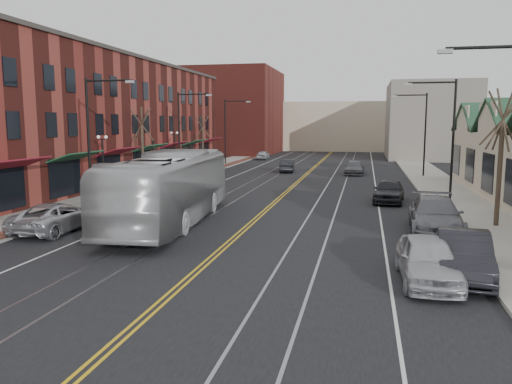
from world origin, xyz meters
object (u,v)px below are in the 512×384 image
at_px(parked_car_a, 428,260).
at_px(parked_car_d, 389,191).
at_px(parked_car_b, 464,255).
at_px(transit_bus, 170,188).
at_px(parked_car_c, 435,215).
at_px(parked_suv, 56,217).

height_order(parked_car_a, parked_car_d, parked_car_d).
bearing_deg(parked_car_b, transit_bus, 160.05).
bearing_deg(parked_car_c, parked_car_d, 103.78).
bearing_deg(parked_car_c, parked_car_a, -96.35).
bearing_deg(parked_car_b, parked_car_c, 96.07).
bearing_deg(parked_car_d, parked_car_a, -82.38).
height_order(parked_car_b, parked_car_c, parked_car_c).
relative_size(parked_car_a, parked_car_d, 0.99).
height_order(parked_car_a, parked_car_c, parked_car_c).
height_order(parked_car_c, parked_car_d, parked_car_c).
relative_size(parked_suv, parked_car_a, 1.12).
bearing_deg(parked_car_b, parked_car_a, -141.53).
height_order(transit_bus, parked_car_a, transit_bus).
height_order(transit_bus, parked_car_b, transit_bus).
xyz_separation_m(parked_suv, parked_car_d, (16.53, 12.81, 0.07)).
xyz_separation_m(parked_car_a, parked_car_b, (1.28, 0.81, 0.02)).
bearing_deg(parked_car_b, parked_car_d, 102.33).
bearing_deg(parked_car_c, parked_suv, -166.03).
distance_m(transit_bus, parked_car_c, 13.53).
distance_m(transit_bus, parked_car_a, 14.30).
bearing_deg(parked_car_a, transit_bus, 146.93).
height_order(parked_suv, parked_car_d, parked_car_d).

